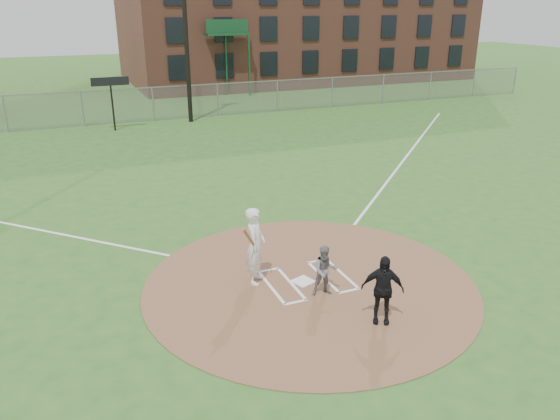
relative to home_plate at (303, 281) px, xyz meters
name	(u,v)px	position (x,y,z in m)	size (l,w,h in m)	color
ground	(310,283)	(0.14, -0.10, -0.04)	(140.00, 140.00, 0.00)	#2D5C1F
dirt_circle	(310,283)	(0.14, -0.10, -0.03)	(8.40, 8.40, 0.02)	brown
home_plate	(303,281)	(0.00, 0.00, 0.00)	(0.48, 0.48, 0.03)	white
foul_line_first	(404,159)	(9.14, 8.90, -0.03)	(0.10, 24.00, 0.01)	white
catcher	(325,271)	(0.24, -0.74, 0.62)	(0.61, 0.48, 1.26)	slate
umpire	(382,289)	(0.84, -2.31, 0.78)	(0.94, 0.39, 1.60)	black
batters_boxes	(307,280)	(0.14, 0.05, -0.01)	(2.08, 1.88, 0.01)	white
batter_at_plate	(255,246)	(-1.10, 0.49, 0.99)	(0.94, 1.07, 2.00)	white
outfield_fence	(153,104)	(0.14, 21.90, 0.98)	(56.08, 0.08, 2.03)	slate
light_pole	(184,4)	(2.14, 20.90, 6.57)	(1.20, 0.30, 12.22)	black
scoreboard_sign	(111,87)	(-2.36, 20.10, 2.35)	(2.00, 0.10, 2.93)	black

